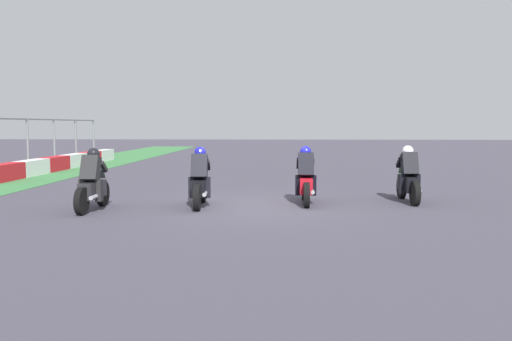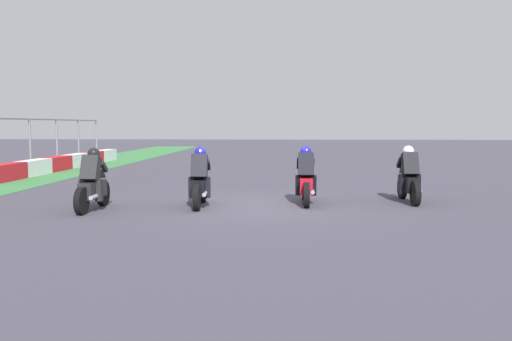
{
  "view_description": "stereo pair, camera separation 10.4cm",
  "coord_description": "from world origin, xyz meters",
  "px_view_note": "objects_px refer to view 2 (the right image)",
  "views": [
    {
      "loc": [
        -13.49,
        -0.6,
        2.07
      ],
      "look_at": [
        0.06,
        0.07,
        0.9
      ],
      "focal_mm": 37.53,
      "sensor_mm": 36.0,
      "label": 1
    },
    {
      "loc": [
        -13.48,
        -0.71,
        2.07
      ],
      "look_at": [
        0.06,
        0.07,
        0.9
      ],
      "focal_mm": 37.53,
      "sensor_mm": 36.0,
      "label": 2
    }
  ],
  "objects_px": {
    "rider_lane_a": "(409,179)",
    "rider_lane_c": "(200,182)",
    "rider_lane_d": "(93,185)",
    "rider_lane_b": "(306,180)"
  },
  "relations": [
    {
      "from": "rider_lane_c",
      "to": "rider_lane_d",
      "type": "distance_m",
      "value": 2.6
    },
    {
      "from": "rider_lane_a",
      "to": "rider_lane_c",
      "type": "relative_size",
      "value": 1.0
    },
    {
      "from": "rider_lane_a",
      "to": "rider_lane_c",
      "type": "xyz_separation_m",
      "value": [
        -1.06,
        5.43,
        0.0
      ]
    },
    {
      "from": "rider_lane_a",
      "to": "rider_lane_d",
      "type": "distance_m",
      "value": 8.13
    },
    {
      "from": "rider_lane_c",
      "to": "rider_lane_d",
      "type": "bearing_deg",
      "value": 102.93
    },
    {
      "from": "rider_lane_a",
      "to": "rider_lane_c",
      "type": "bearing_deg",
      "value": 99.67
    },
    {
      "from": "rider_lane_a",
      "to": "rider_lane_c",
      "type": "distance_m",
      "value": 5.54
    },
    {
      "from": "rider_lane_a",
      "to": "rider_lane_d",
      "type": "xyz_separation_m",
      "value": [
        -1.78,
        7.93,
        0.0
      ]
    },
    {
      "from": "rider_lane_b",
      "to": "rider_lane_d",
      "type": "xyz_separation_m",
      "value": [
        -1.33,
        5.18,
        0.0
      ]
    },
    {
      "from": "rider_lane_c",
      "to": "rider_lane_d",
      "type": "xyz_separation_m",
      "value": [
        -0.72,
        2.5,
        0.0
      ]
    }
  ]
}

